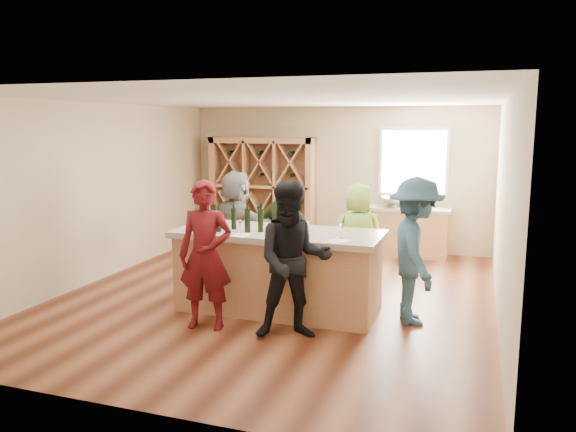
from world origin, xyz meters
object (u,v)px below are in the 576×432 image
(wine_bottle_d, at_px, (247,220))
(person_far_right, at_px, (358,236))
(sink, at_px, (394,202))
(person_server, at_px, (415,251))
(wine_bottle_c, at_px, (234,219))
(person_near_right, at_px, (293,261))
(wine_bottle_e, at_px, (261,221))
(person_near_left, at_px, (206,255))
(wine_bottle_b, at_px, (219,221))
(tasting_counter_base, at_px, (278,274))
(person_far_left, at_px, (237,224))
(wine_bottle_a, at_px, (214,217))
(person_far_mid, at_px, (283,232))
(wine_rack, at_px, (262,191))

(wine_bottle_d, xyz_separation_m, person_far_right, (1.13, 1.56, -0.43))
(sink, bearing_deg, wine_bottle_d, -108.19)
(sink, height_order, person_server, person_server)
(wine_bottle_c, relative_size, person_near_right, 0.16)
(wine_bottle_c, height_order, wine_bottle_d, wine_bottle_d)
(wine_bottle_e, bearing_deg, person_near_left, -119.17)
(wine_bottle_d, height_order, person_near_right, person_near_right)
(wine_bottle_b, distance_m, person_near_right, 1.36)
(tasting_counter_base, distance_m, person_far_left, 1.91)
(wine_bottle_b, xyz_separation_m, person_near_left, (0.10, -0.60, -0.31))
(wine_bottle_a, bearing_deg, person_far_mid, 72.79)
(wine_bottle_c, distance_m, wine_bottle_d, 0.30)
(wine_rack, xyz_separation_m, person_server, (3.49, -3.74, -0.19))
(wine_bottle_b, height_order, wine_bottle_d, wine_bottle_d)
(tasting_counter_base, xyz_separation_m, wine_bottle_c, (-0.60, -0.07, 0.72))
(person_near_right, xyz_separation_m, person_far_right, (0.30, 2.18, -0.12))
(wine_bottle_b, bearing_deg, person_far_mid, 78.07)
(wine_rack, relative_size, sink, 4.06)
(person_server, bearing_deg, person_near_right, 109.42)
(person_server, distance_m, person_far_right, 1.57)
(wine_bottle_c, bearing_deg, person_far_right, 45.40)
(wine_bottle_c, height_order, person_far_left, person_far_left)
(sink, distance_m, wine_bottle_a, 4.37)
(person_near_left, bearing_deg, person_far_left, 95.56)
(wine_bottle_c, bearing_deg, person_server, 4.46)
(wine_bottle_c, height_order, person_near_left, person_near_left)
(wine_bottle_d, height_order, person_far_right, person_far_right)
(sink, distance_m, wine_bottle_e, 4.09)
(sink, relative_size, wine_bottle_c, 1.89)
(tasting_counter_base, height_order, person_near_left, person_near_left)
(tasting_counter_base, height_order, person_far_left, person_far_left)
(person_near_left, xyz_separation_m, person_far_mid, (0.23, 2.17, -0.11))
(wine_bottle_d, distance_m, person_far_mid, 1.57)
(wine_bottle_d, relative_size, person_server, 0.17)
(person_far_mid, relative_size, person_far_left, 0.92)
(sink, bearing_deg, wine_bottle_a, -114.51)
(wine_bottle_b, distance_m, person_far_right, 2.25)
(wine_bottle_b, xyz_separation_m, wine_bottle_e, (0.52, 0.15, 0.02))
(wine_bottle_b, distance_m, wine_bottle_c, 0.25)
(wine_bottle_b, relative_size, wine_bottle_d, 0.87)
(person_far_left, bearing_deg, wine_bottle_e, 153.61)
(tasting_counter_base, relative_size, person_near_left, 1.44)
(wine_bottle_d, bearing_deg, wine_bottle_b, -169.04)
(person_near_right, bearing_deg, wine_bottle_c, 122.39)
(wine_rack, xyz_separation_m, wine_bottle_d, (1.39, -4.07, 0.14))
(tasting_counter_base, height_order, person_far_mid, person_far_mid)
(person_server, height_order, person_far_left, person_server)
(wine_rack, bearing_deg, person_far_right, -44.97)
(person_far_right, bearing_deg, tasting_counter_base, 41.52)
(wine_bottle_c, distance_m, person_near_left, 0.87)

